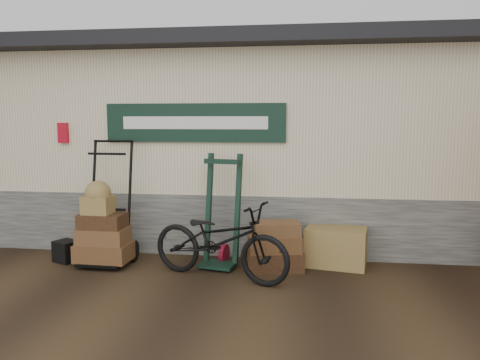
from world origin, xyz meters
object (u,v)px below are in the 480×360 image
porter_trolley (108,201)px  black_trunk (66,251)px  suitcase_stack (274,245)px  wicker_hamper (336,247)px  green_barrow (222,211)px  bicycle (220,236)px

porter_trolley → black_trunk: size_ratio=5.81×
suitcase_stack → wicker_hamper: suitcase_stack is taller
porter_trolley → green_barrow: (1.59, 0.05, -0.11)m
wicker_hamper → porter_trolley: bearing=-175.4°
suitcase_stack → bicycle: bearing=-145.6°
black_trunk → suitcase_stack: bearing=0.8°
green_barrow → wicker_hamper: green_barrow is taller
wicker_hamper → bicycle: (-1.49, -0.74, 0.29)m
green_barrow → suitcase_stack: size_ratio=2.07×
bicycle → green_barrow: bearing=25.7°
green_barrow → bicycle: 0.58m
porter_trolley → wicker_hamper: bearing=6.5°
wicker_hamper → bicycle: bearing=-153.5°
green_barrow → suitcase_stack: bearing=5.5°
green_barrow → wicker_hamper: (1.55, 0.20, -0.50)m
wicker_hamper → black_trunk: size_ratio=2.68×
green_barrow → wicker_hamper: size_ratio=1.90×
green_barrow → bicycle: green_barrow is taller
suitcase_stack → bicycle: bicycle is taller
wicker_hamper → bicycle: size_ratio=0.43×
porter_trolley → suitcase_stack: bearing=1.0°
green_barrow → porter_trolley: bearing=-166.2°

